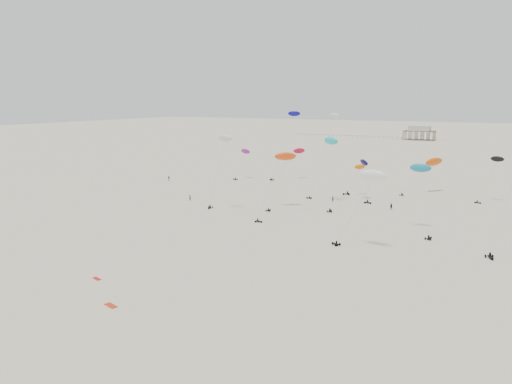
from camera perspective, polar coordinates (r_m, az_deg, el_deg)
The scene contains 22 objects.
ground_plane at distance 219.96m, azimuth 13.82°, elevation 2.94°, with size 900.00×900.00×0.00m, color beige.
pavilion_main at distance 367.86m, azimuth 18.16°, elevation 6.33°, with size 21.00×13.00×9.80m.
pier_fence at distance 380.44m, azimuth 10.36°, elevation 6.29°, with size 80.20×0.20×1.50m.
rig_0 at distance 150.31m, azimuth 11.16°, elevation 1.58°, with size 6.12×4.64×9.31m.
rig_1 at distance 127.83m, azimuth -3.89°, elevation 4.56°, with size 6.93×3.93×19.36m.
rig_2 at distance 112.60m, azimuth 18.46°, elevation 1.17°, with size 7.22×11.00×15.54m.
rig_4 at distance 152.01m, azimuth 25.38°, elevation 2.26°, with size 6.56×7.85×13.12m.
rig_5 at distance 136.64m, azimuth 8.54°, elevation 4.58°, with size 8.33×16.16×20.76m.
rig_6 at distance 140.10m, azimuth 8.31°, elevation 6.45°, with size 9.40×3.29×24.46m.
rig_7 at distance 178.15m, azimuth 4.35°, elevation 4.11°, with size 9.75×12.26×13.90m.
rig_8 at distance 118.29m, azimuth 2.69°, elevation 3.95°, with size 5.77×13.84×26.64m.
rig_9 at distance 178.14m, azimuth -1.40°, elevation 4.17°, with size 4.90×7.67×11.05m.
rig_11 at distance 142.74m, azimuth 12.34°, elevation 2.33°, with size 6.50×9.00×11.91m.
rig_12 at distance 160.87m, azimuth 19.48°, elevation 3.08°, with size 10.58×15.36×14.78m.
rig_13 at distance 130.24m, azimuth 3.22°, elevation 3.57°, with size 6.13×10.79×15.23m.
rig_14 at distance 96.33m, azimuth 12.73°, elevation 0.92°, with size 10.22×4.49×15.40m.
spectator_0 at distance 141.15m, azimuth -7.55°, elevation -0.99°, with size 0.73×0.50×2.00m, color black.
spectator_1 at distance 133.40m, azimuth 15.17°, elevation -1.94°, with size 0.94×0.55×1.92m, color black.
spectator_2 at distance 177.13m, azimuth -9.92°, elevation 1.30°, with size 1.19×0.64×2.02m, color black.
spectator_3 at distance 139.95m, azimuth 8.76°, elevation -1.12°, with size 0.68×0.47×1.87m, color black.
grounded_kite_a at distance 73.28m, azimuth -16.25°, elevation -12.38°, with size 2.20×0.90×0.08m, color red.
grounded_kite_b at distance 84.12m, azimuth -17.74°, elevation -9.43°, with size 1.80×0.70×0.07m, color red.
Camera 1 is at (52.87, -11.66, 28.05)m, focal length 35.00 mm.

